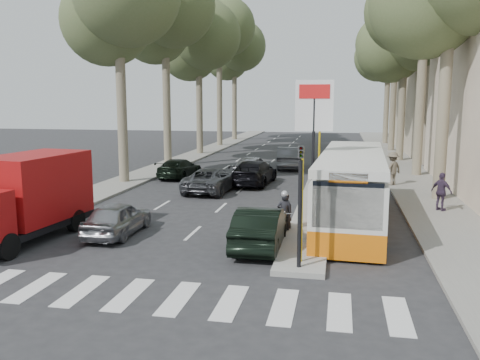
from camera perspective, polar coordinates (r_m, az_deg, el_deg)
The scene contains 26 objects.
ground at distance 16.68m, azimuth -4.27°, elevation -7.88°, with size 120.00×120.00×0.00m, color #28282B.
sidewalk_right at distance 40.88m, azimuth 17.15°, elevation 1.94°, with size 3.20×70.00×0.12m, color gray.
median_left at distance 45.33m, azimuth -4.63°, elevation 2.98°, with size 2.40×64.00×0.12m, color gray.
traffic_island at distance 26.82m, azimuth 8.77°, elevation -1.29°, with size 1.50×26.00×0.16m, color gray.
building_far at distance 50.72m, azimuth 24.47°, elevation 11.84°, with size 11.00×20.00×16.00m, color #B7A88E.
billboard at distance 20.42m, azimuth 8.28°, elevation 5.75°, with size 1.50×12.10×5.60m.
traffic_light_island at distance 14.11m, azimuth 6.79°, elevation -0.66°, with size 0.16×0.41×3.60m.
tree_l_b at distance 38.05m, azimuth -8.21°, elevation 18.40°, with size 7.40×7.20×14.88m.
tree_l_c at distance 45.42m, azimuth -4.47°, elevation 15.61°, with size 7.40×7.20×13.71m.
tree_l_d at distance 53.34m, azimuth -2.19°, elevation 16.52°, with size 7.40×7.20×15.66m.
tree_l_e at distance 61.01m, azimuth -0.49°, elevation 14.61°, with size 7.40×7.20×14.49m.
tree_r_c at distance 42.03m, azimuth 18.23°, elevation 15.25°, with size 7.40×7.20×13.32m.
tree_r_d at distance 50.10m, azimuth 17.30°, elevation 15.82°, with size 7.40×7.20×14.88m.
tree_r_e at distance 57.95m, azimuth 16.52°, elevation 14.19°, with size 7.40×7.20×14.10m.
silver_hatchback at distance 18.84m, azimuth -13.61°, elevation -4.18°, with size 1.47×3.64×1.24m, color #94959B.
dark_hatchback at distance 16.80m, azimuth 2.31°, elevation -5.32°, with size 1.44×4.14×1.36m, color black.
queue_car_a at distance 26.85m, azimuth -3.20°, elevation 0.03°, with size 2.11×4.58×1.27m, color #45484C.
queue_car_b at distance 29.07m, azimuth 1.57°, elevation 0.85°, with size 1.95×4.80×1.39m, color black.
queue_car_c at distance 31.88m, azimuth 1.34°, elevation 1.57°, with size 1.63×4.04×1.38m, color #9D9FA5.
queue_car_d at distance 36.09m, azimuth 5.53°, elevation 2.52°, with size 1.60×4.60×1.52m, color #505158.
queue_car_e at distance 31.81m, azimuth -6.83°, elevation 1.32°, with size 1.67×4.10×1.19m, color black.
red_truck at distance 18.96m, azimuth -22.95°, elevation -1.67°, with size 2.59×5.69×2.95m.
city_bus at distance 20.48m, azimuth 12.45°, elevation -0.61°, with size 2.81×10.80×2.82m.
motorcycle at distance 18.61m, azimuth 5.01°, elevation -3.78°, with size 0.74×1.88×1.60m.
pedestrian_near at distance 23.32m, azimuth 21.69°, elevation -1.23°, with size 0.97×0.47×1.65m, color #41324B.
pedestrian_far at distance 29.46m, azimuth 16.75°, elevation 1.25°, with size 1.19×0.53×1.84m, color #695F4F.
Camera 1 is at (4.29, -15.37, 4.86)m, focal length 38.00 mm.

